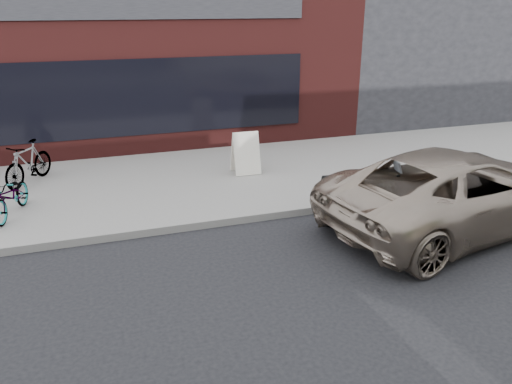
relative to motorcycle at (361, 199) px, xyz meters
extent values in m
plane|color=black|center=(-1.87, -3.22, -0.54)|extent=(120.00, 120.00, 0.00)
cube|color=gray|center=(-1.87, 3.78, -0.47)|extent=(44.00, 6.00, 0.15)
cube|color=#521C1A|center=(-3.87, 10.78, 1.71)|extent=(14.00, 10.00, 4.50)
cube|color=black|center=(-3.87, 5.75, 1.16)|extent=(10.00, 0.08, 2.00)
cube|color=#232428|center=(-3.87, 5.75, 3.36)|extent=(10.00, 0.08, 0.50)
cube|color=#232428|center=(8.13, 10.78, 2.46)|extent=(10.00, 10.00, 6.00)
torus|color=black|center=(-0.55, 0.11, -0.24)|extent=(0.62, 0.20, 0.62)
torus|color=black|center=(0.81, -0.11, -0.24)|extent=(0.62, 0.20, 0.62)
cube|color=#B7B7BC|center=(0.09, 0.01, -0.16)|extent=(0.54, 0.35, 0.35)
cube|color=black|center=(0.36, -0.04, 0.21)|extent=(0.50, 0.36, 0.24)
cube|color=black|center=(-0.09, 0.04, 0.19)|extent=(0.54, 0.33, 0.11)
cube|color=black|center=(-0.41, 0.09, 0.12)|extent=(0.30, 0.24, 0.13)
cube|color=black|center=(0.63, -0.08, 0.33)|extent=(0.20, 0.24, 0.20)
cube|color=silver|center=(0.70, -0.09, 0.56)|extent=(0.17, 0.29, 0.31)
cylinder|color=black|center=(0.57, -0.07, 0.39)|extent=(0.13, 0.64, 0.03)
cube|color=#B7B7BC|center=(-0.52, 0.10, 0.25)|extent=(0.30, 0.31, 0.03)
cube|color=gray|center=(-0.52, -0.14, 0.03)|extent=(0.41, 0.22, 0.37)
cylinder|color=black|center=(-0.52, 0.10, 0.37)|extent=(0.48, 0.32, 0.26)
cylinder|color=#B7B7BC|center=(-0.25, 0.21, -0.22)|extent=(0.51, 0.15, 0.18)
imported|color=tan|center=(1.66, -0.62, 0.21)|extent=(5.76, 3.43, 1.50)
imported|color=gray|center=(-6.32, 2.27, 0.00)|extent=(0.92, 1.60, 0.79)
imported|color=gray|center=(-6.17, 4.19, 0.09)|extent=(1.23, 1.61, 0.97)
cube|color=white|center=(-1.24, 3.24, 0.11)|extent=(0.64, 0.32, 1.01)
cube|color=white|center=(-1.24, 3.51, 0.11)|extent=(0.64, 0.32, 1.01)
camera|label=1|loc=(-4.67, -7.73, 3.48)|focal=35.00mm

